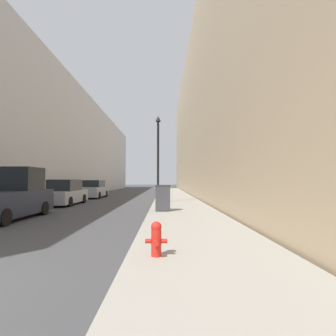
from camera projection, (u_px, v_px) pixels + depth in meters
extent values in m
cube|color=#9E998E|center=(176.00, 200.00, 21.23)|extent=(3.42, 60.00, 0.15)
cube|color=#BCBCC1|center=(32.00, 143.00, 29.27)|extent=(12.00, 60.00, 11.63)
cube|color=tan|center=(241.00, 118.00, 29.74)|extent=(12.00, 60.00, 17.50)
cylinder|color=red|center=(156.00, 242.00, 5.17)|extent=(0.20, 0.20, 0.54)
sphere|color=red|center=(156.00, 227.00, 5.19)|extent=(0.21, 0.21, 0.21)
cylinder|color=red|center=(156.00, 224.00, 5.19)|extent=(0.06, 0.06, 0.05)
cylinder|color=red|center=(156.00, 243.00, 5.01)|extent=(0.11, 0.12, 0.11)
cylinder|color=red|center=(148.00, 241.00, 5.17)|extent=(0.12, 0.09, 0.09)
cylinder|color=red|center=(164.00, 241.00, 5.17)|extent=(0.12, 0.09, 0.09)
cube|color=#3D3D42|center=(163.00, 198.00, 12.85)|extent=(0.71, 0.55, 1.16)
cube|color=#2D2D31|center=(163.00, 186.00, 12.88)|extent=(0.73, 0.57, 0.08)
cylinder|color=black|center=(157.00, 209.00, 13.06)|extent=(0.05, 0.16, 0.16)
cylinder|color=black|center=(169.00, 209.00, 13.07)|extent=(0.05, 0.16, 0.16)
cylinder|color=black|center=(158.00, 201.00, 17.51)|extent=(0.29, 0.29, 0.25)
cylinder|color=black|center=(158.00, 162.00, 17.64)|extent=(0.15, 0.15, 5.50)
cone|color=black|center=(158.00, 119.00, 17.78)|extent=(0.37, 0.37, 0.37)
cube|color=#232838|center=(4.00, 203.00, 10.97)|extent=(2.08, 4.99, 1.02)
cube|color=black|center=(16.00, 179.00, 11.89)|extent=(1.91, 1.60, 1.05)
cylinder|color=black|center=(3.00, 208.00, 12.48)|extent=(0.24, 0.64, 0.64)
cylinder|color=black|center=(44.00, 208.00, 12.51)|extent=(0.24, 0.64, 0.64)
cylinder|color=black|center=(4.00, 217.00, 9.42)|extent=(0.24, 0.64, 0.64)
cube|color=#A3A8B2|center=(65.00, 196.00, 17.80)|extent=(1.76, 4.70, 0.80)
cube|color=#1E2328|center=(65.00, 185.00, 17.84)|extent=(1.55, 2.44, 0.75)
cylinder|color=black|center=(61.00, 199.00, 19.18)|extent=(0.24, 0.64, 0.64)
cylinder|color=black|center=(83.00, 199.00, 19.21)|extent=(0.24, 0.64, 0.64)
cylinder|color=black|center=(43.00, 202.00, 16.37)|extent=(0.24, 0.64, 0.64)
cylinder|color=black|center=(69.00, 202.00, 16.39)|extent=(0.24, 0.64, 0.64)
cube|color=#A3A8B2|center=(94.00, 192.00, 24.92)|extent=(1.80, 4.78, 0.87)
cube|color=#1E2328|center=(94.00, 184.00, 24.95)|extent=(1.58, 2.48, 0.65)
cylinder|color=black|center=(89.00, 194.00, 26.32)|extent=(0.24, 0.64, 0.64)
cylinder|color=black|center=(106.00, 194.00, 26.35)|extent=(0.24, 0.64, 0.64)
cylinder|color=black|center=(80.00, 195.00, 23.46)|extent=(0.24, 0.64, 0.64)
cylinder|color=black|center=(99.00, 195.00, 23.49)|extent=(0.24, 0.64, 0.64)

